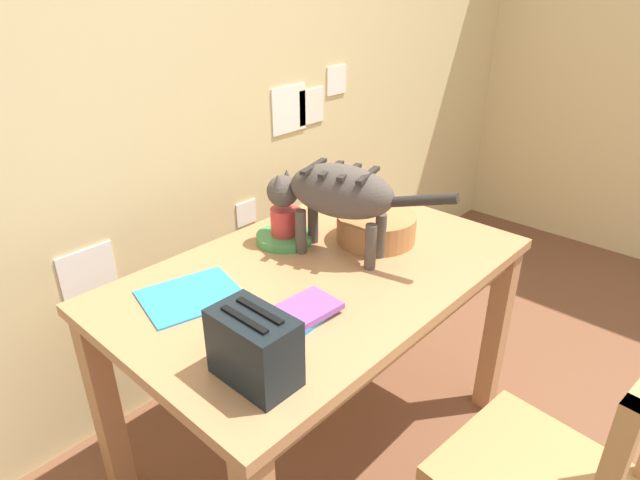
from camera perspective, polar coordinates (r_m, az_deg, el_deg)
The scene contains 10 objects.
wall_rear at distance 2.03m, azimuth -15.47°, elevation 16.44°, with size 5.36×0.11×2.50m.
dining_table at distance 1.73m, azimuth -0.00°, elevation -5.71°, with size 1.30×0.81×0.74m.
cat at distance 1.69m, azimuth 1.67°, elevation 4.94°, with size 0.25×0.61×0.31m.
saucer_bowl at distance 1.85m, azimuth -3.83°, elevation 0.24°, with size 0.19×0.19×0.03m, color #42924B.
coffee_mug at distance 1.82m, azimuth -3.80°, elevation 2.02°, with size 0.13×0.09×0.09m.
magazine at distance 1.58m, azimuth -13.54°, elevation -5.78°, with size 0.27×0.22×0.01m, color #2D86D0.
book_stack at distance 1.45m, azimuth -1.77°, elevation -7.64°, with size 0.20×0.14×0.03m.
wicker_basket at distance 1.85m, azimuth 5.98°, elevation 1.42°, with size 0.27×0.27×0.09m.
toaster at distance 1.22m, azimuth -7.02°, elevation -11.31°, with size 0.12×0.20×0.18m.
wooden_chair_near at distance 1.56m, azimuth 23.37°, elevation -22.43°, with size 0.46×0.46×0.92m.
Camera 1 is at (-1.08, 0.35, 1.57)m, focal length 30.07 mm.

